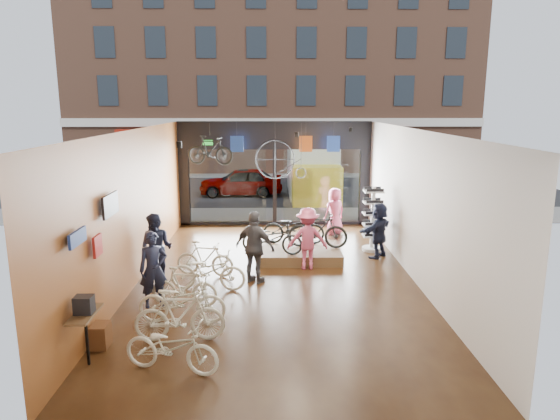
{
  "coord_description": "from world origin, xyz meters",
  "views": [
    {
      "loc": [
        -0.11,
        -12.17,
        4.4
      ],
      "look_at": [
        0.12,
        1.4,
        1.51
      ],
      "focal_mm": 32.0,
      "sensor_mm": 36.0,
      "label": 1
    }
  ],
  "objects_px": {
    "floor_bike_0": "(172,347)",
    "customer_1": "(157,248)",
    "customer_2": "(255,247)",
    "display_bike_mid": "(318,230)",
    "customer_5": "(379,230)",
    "customer_3": "(307,239)",
    "display_bike_left": "(272,238)",
    "floor_bike_1": "(179,315)",
    "customer_0": "(153,269)",
    "floor_bike_2": "(182,301)",
    "floor_bike_3": "(184,287)",
    "hung_bike": "(210,150)",
    "penny_farthing": "(283,161)",
    "floor_bike_5": "(205,259)",
    "box_truck": "(313,172)",
    "display_platform": "(299,253)",
    "display_bike_right": "(294,228)",
    "street_car": "(241,182)",
    "floor_bike_4": "(208,271)",
    "sunglasses_rack": "(373,219)",
    "customer_4": "(335,211)"
  },
  "relations": [
    {
      "from": "display_platform",
      "to": "display_bike_right",
      "type": "distance_m",
      "value": 0.83
    },
    {
      "from": "customer_5",
      "to": "sunglasses_rack",
      "type": "relative_size",
      "value": 0.82
    },
    {
      "from": "display_bike_mid",
      "to": "floor_bike_0",
      "type": "bearing_deg",
      "value": 164.09
    },
    {
      "from": "display_bike_mid",
      "to": "customer_3",
      "type": "bearing_deg",
      "value": 169.45
    },
    {
      "from": "floor_bike_3",
      "to": "floor_bike_4",
      "type": "relative_size",
      "value": 0.83
    },
    {
      "from": "floor_bike_1",
      "to": "display_bike_right",
      "type": "bearing_deg",
      "value": -25.77
    },
    {
      "from": "customer_1",
      "to": "customer_5",
      "type": "bearing_deg",
      "value": 30.27
    },
    {
      "from": "floor_bike_3",
      "to": "floor_bike_5",
      "type": "height_order",
      "value": "floor_bike_5"
    },
    {
      "from": "floor_bike_2",
      "to": "floor_bike_3",
      "type": "xyz_separation_m",
      "value": [
        -0.1,
        0.85,
        -0.02
      ]
    },
    {
      "from": "customer_0",
      "to": "hung_bike",
      "type": "distance_m",
      "value": 6.29
    },
    {
      "from": "floor_bike_0",
      "to": "customer_1",
      "type": "relative_size",
      "value": 0.96
    },
    {
      "from": "display_bike_left",
      "to": "floor_bike_4",
      "type": "bearing_deg",
      "value": 154.65
    },
    {
      "from": "floor_bike_1",
      "to": "customer_0",
      "type": "xyz_separation_m",
      "value": [
        -0.86,
        1.68,
        0.34
      ]
    },
    {
      "from": "display_bike_right",
      "to": "sunglasses_rack",
      "type": "bearing_deg",
      "value": -79.48
    },
    {
      "from": "floor_bike_4",
      "to": "customer_2",
      "type": "xyz_separation_m",
      "value": [
        1.12,
        0.49,
        0.44
      ]
    },
    {
      "from": "street_car",
      "to": "customer_3",
      "type": "distance_m",
      "value": 11.46
    },
    {
      "from": "hung_bike",
      "to": "street_car",
      "type": "bearing_deg",
      "value": 12.7
    },
    {
      "from": "box_truck",
      "to": "floor_bike_0",
      "type": "relative_size",
      "value": 3.94
    },
    {
      "from": "street_car",
      "to": "display_bike_left",
      "type": "relative_size",
      "value": 2.34
    },
    {
      "from": "display_platform",
      "to": "sunglasses_rack",
      "type": "height_order",
      "value": "sunglasses_rack"
    },
    {
      "from": "box_truck",
      "to": "floor_bike_0",
      "type": "xyz_separation_m",
      "value": [
        -3.62,
        -15.5,
        -0.86
      ]
    },
    {
      "from": "display_bike_left",
      "to": "penny_farthing",
      "type": "bearing_deg",
      "value": 6.59
    },
    {
      "from": "display_bike_left",
      "to": "customer_0",
      "type": "bearing_deg",
      "value": 151.27
    },
    {
      "from": "floor_bike_4",
      "to": "customer_2",
      "type": "height_order",
      "value": "customer_2"
    },
    {
      "from": "floor_bike_4",
      "to": "floor_bike_5",
      "type": "height_order",
      "value": "floor_bike_4"
    },
    {
      "from": "display_bike_left",
      "to": "display_bike_right",
      "type": "bearing_deg",
      "value": -19.35
    },
    {
      "from": "box_truck",
      "to": "customer_2",
      "type": "bearing_deg",
      "value": -101.87
    },
    {
      "from": "floor_bike_2",
      "to": "display_bike_mid",
      "type": "relative_size",
      "value": 1.03
    },
    {
      "from": "sunglasses_rack",
      "to": "penny_farthing",
      "type": "relative_size",
      "value": 1.17
    },
    {
      "from": "customer_3",
      "to": "hung_bike",
      "type": "xyz_separation_m",
      "value": [
        -2.97,
        3.39,
        2.08
      ]
    },
    {
      "from": "customer_0",
      "to": "hung_bike",
      "type": "height_order",
      "value": "hung_bike"
    },
    {
      "from": "hung_bike",
      "to": "display_bike_left",
      "type": "bearing_deg",
      "value": -129.37
    },
    {
      "from": "display_bike_left",
      "to": "box_truck",
      "type": "bearing_deg",
      "value": 1.54
    },
    {
      "from": "display_bike_mid",
      "to": "customer_5",
      "type": "height_order",
      "value": "customer_5"
    },
    {
      "from": "floor_bike_5",
      "to": "customer_3",
      "type": "height_order",
      "value": "customer_3"
    },
    {
      "from": "penny_farthing",
      "to": "display_bike_mid",
      "type": "bearing_deg",
      "value": -73.08
    },
    {
      "from": "display_bike_left",
      "to": "customer_2",
      "type": "relative_size",
      "value": 0.94
    },
    {
      "from": "customer_1",
      "to": "sunglasses_rack",
      "type": "bearing_deg",
      "value": 36.04
    },
    {
      "from": "floor_bike_0",
      "to": "customer_2",
      "type": "xyz_separation_m",
      "value": [
        1.26,
        4.25,
        0.48
      ]
    },
    {
      "from": "floor_bike_4",
      "to": "display_bike_mid",
      "type": "height_order",
      "value": "display_bike_mid"
    },
    {
      "from": "floor_bike_2",
      "to": "floor_bike_3",
      "type": "relative_size",
      "value": 1.19
    },
    {
      "from": "display_platform",
      "to": "sunglasses_rack",
      "type": "relative_size",
      "value": 1.22
    },
    {
      "from": "customer_3",
      "to": "display_bike_left",
      "type": "bearing_deg",
      "value": -25.5
    },
    {
      "from": "floor_bike_0",
      "to": "customer_5",
      "type": "height_order",
      "value": "customer_5"
    },
    {
      "from": "street_car",
      "to": "floor_bike_2",
      "type": "xyz_separation_m",
      "value": [
        -0.33,
        -14.57,
        -0.22
      ]
    },
    {
      "from": "floor_bike_5",
      "to": "penny_farthing",
      "type": "relative_size",
      "value": 0.92
    },
    {
      "from": "street_car",
      "to": "customer_4",
      "type": "relative_size",
      "value": 2.5
    },
    {
      "from": "box_truck",
      "to": "display_bike_left",
      "type": "relative_size",
      "value": 3.83
    },
    {
      "from": "floor_bike_4",
      "to": "floor_bike_5",
      "type": "xyz_separation_m",
      "value": [
        -0.2,
        1.01,
        -0.01
      ]
    },
    {
      "from": "customer_1",
      "to": "customer_5",
      "type": "relative_size",
      "value": 1.08
    }
  ]
}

